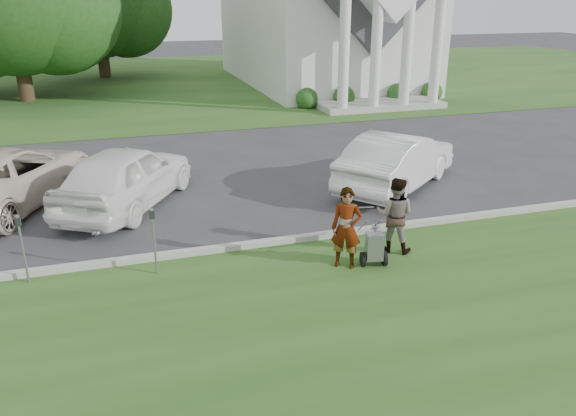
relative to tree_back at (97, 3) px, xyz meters
name	(u,v)px	position (x,y,z in m)	size (l,w,h in m)	color
ground	(303,252)	(4.01, -29.99, -4.73)	(120.00, 120.00, 0.00)	#333335
grass_strip	(359,323)	(4.01, -32.99, -4.72)	(80.00, 7.00, 0.01)	#234C1A
church_lawn	(170,81)	(4.01, -2.99, -4.72)	(80.00, 30.00, 0.01)	#234C1A
curb	(296,239)	(4.01, -29.44, -4.65)	(80.00, 0.18, 0.15)	#9E9E93
tree_back	(97,3)	(0.00, 0.00, 0.00)	(9.61, 7.60, 8.89)	#332316
striping_cart	(374,247)	(5.20, -31.04, -4.30)	(0.64, 1.12, 0.99)	black
person_left	(346,229)	(4.62, -30.90, -3.87)	(0.62, 0.41, 1.70)	#999999
person_right	(395,215)	(5.92, -30.50, -3.89)	(0.81, 0.63, 1.68)	#999999
parking_meter_near	(153,234)	(0.84, -30.08, -3.84)	(0.10, 0.09, 1.41)	gray
parking_meter_far	(21,241)	(-1.61, -29.71, -3.84)	(0.10, 0.09, 1.41)	gray
car_a	(8,176)	(-2.55, -24.70, -3.95)	(2.58, 5.60, 1.56)	beige
car_b	(125,176)	(0.45, -25.87, -3.89)	(1.98, 4.92, 1.68)	white
car_d	(397,160)	(8.03, -26.56, -3.92)	(1.71, 4.91, 1.62)	silver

